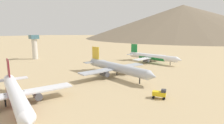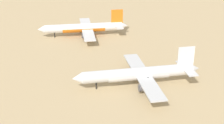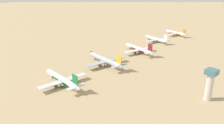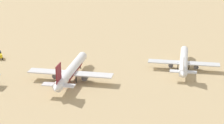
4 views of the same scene
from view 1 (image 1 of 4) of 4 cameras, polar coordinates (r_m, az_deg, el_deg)
ground_plane at (r=69.45m, az=-28.98°, el=-13.85°), size 1800.00×1800.00×0.00m
parked_jet_2 at (r=71.57m, az=-28.55°, el=-8.94°), size 50.44×41.26×14.59m
parked_jet_3 at (r=103.34m, az=1.15°, el=-1.78°), size 55.50×45.16×16.00m
parked_jet_4 at (r=151.71m, az=12.57°, el=1.61°), size 50.33×40.75×14.56m
service_truck at (r=73.94m, az=15.05°, el=-9.71°), size 5.69×4.47×3.90m
control_tower at (r=181.26m, az=-23.58°, el=4.89°), size 7.20×7.20×22.40m
desert_hill_2 at (r=661.91m, az=21.51°, el=11.93°), size 649.99×649.99×110.34m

